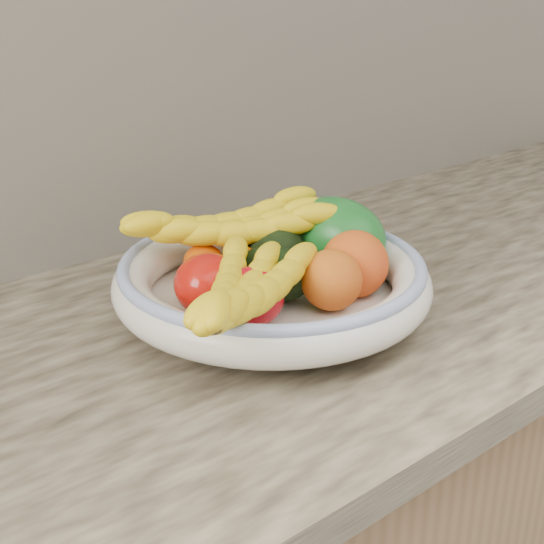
{
  "coord_description": "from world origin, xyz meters",
  "views": [
    {
      "loc": [
        -0.55,
        1.0,
        1.32
      ],
      "look_at": [
        0.0,
        1.66,
        0.96
      ],
      "focal_mm": 50.0,
      "sensor_mm": 36.0,
      "label": 1
    }
  ],
  "objects": [
    {
      "name": "avocado_center",
      "position": [
        -0.01,
        1.65,
        0.96
      ],
      "size": [
        0.11,
        0.12,
        0.07
      ],
      "primitive_type": "ellipsoid",
      "rotation": [
        0.0,
        0.0,
        0.53
      ],
      "color": "black",
      "rests_on": "fruit_bowl"
    },
    {
      "name": "clementine_back_right",
      "position": [
        0.05,
        1.78,
        0.95
      ],
      "size": [
        0.07,
        0.07,
        0.05
      ],
      "primitive_type": "ellipsoid",
      "rotation": [
        0.0,
        0.0,
        -0.38
      ],
      "color": "orange",
      "rests_on": "fruit_bowl"
    },
    {
      "name": "avocado_right",
      "position": [
        0.05,
        1.71,
        0.96
      ],
      "size": [
        0.11,
        0.13,
        0.07
      ],
      "primitive_type": "ellipsoid",
      "rotation": [
        0.0,
        0.0,
        -0.41
      ],
      "color": "black",
      "rests_on": "fruit_bowl"
    },
    {
      "name": "clementine_back_mid",
      "position": [
        -0.0,
        1.71,
        0.95
      ],
      "size": [
        0.06,
        0.06,
        0.05
      ],
      "primitive_type": "ellipsoid",
      "rotation": [
        0.0,
        0.0,
        0.29
      ],
      "color": "orange",
      "rests_on": "fruit_bowl"
    },
    {
      "name": "banana_bunch_front",
      "position": [
        -0.1,
        1.58,
        0.98
      ],
      "size": [
        0.3,
        0.26,
        0.08
      ],
      "primitive_type": null,
      "rotation": [
        0.0,
        0.0,
        0.62
      ],
      "color": "yellow",
      "rests_on": "fruit_bowl"
    },
    {
      "name": "peach_right",
      "position": [
        0.08,
        1.6,
        0.97
      ],
      "size": [
        0.09,
        0.09,
        0.08
      ],
      "primitive_type": "ellipsoid",
      "rotation": [
        0.0,
        0.0,
        0.04
      ],
      "color": "orange",
      "rests_on": "fruit_bowl"
    },
    {
      "name": "fruit_bowl",
      "position": [
        0.0,
        1.66,
        0.95
      ],
      "size": [
        0.39,
        0.39,
        0.08
      ],
      "color": "silver",
      "rests_on": "kitchen_counter"
    },
    {
      "name": "tomato_left",
      "position": [
        -0.08,
        1.67,
        0.96
      ],
      "size": [
        0.1,
        0.1,
        0.07
      ],
      "primitive_type": "ellipsoid",
      "rotation": [
        0.0,
        0.0,
        -0.26
      ],
      "color": "#B31008",
      "rests_on": "fruit_bowl"
    },
    {
      "name": "banana_bunch_back",
      "position": [
        0.0,
        1.75,
        0.99
      ],
      "size": [
        0.31,
        0.2,
        0.08
      ],
      "primitive_type": null,
      "rotation": [
        0.0,
        0.0,
        -0.35
      ],
      "color": "yellow",
      "rests_on": "fruit_bowl"
    },
    {
      "name": "green_mango",
      "position": [
        0.12,
        1.67,
        0.98
      ],
      "size": [
        0.15,
        0.16,
        0.13
      ],
      "primitive_type": "ellipsoid",
      "rotation": [
        0.0,
        0.31,
        0.2
      ],
      "color": "#10581A",
      "rests_on": "fruit_bowl"
    },
    {
      "name": "tomato_near_left",
      "position": [
        -0.07,
        1.62,
        0.96
      ],
      "size": [
        0.1,
        0.1,
        0.07
      ],
      "primitive_type": "ellipsoid",
      "rotation": [
        0.0,
        0.0,
        0.43
      ],
      "color": "red",
      "rests_on": "fruit_bowl"
    },
    {
      "name": "clementine_back_left",
      "position": [
        -0.04,
        1.75,
        0.95
      ],
      "size": [
        0.06,
        0.06,
        0.05
      ],
      "primitive_type": "ellipsoid",
      "rotation": [
        0.0,
        0.0,
        0.16
      ],
      "color": "#E05504",
      "rests_on": "fruit_bowl"
    },
    {
      "name": "peach_front",
      "position": [
        0.03,
        1.59,
        0.97
      ],
      "size": [
        0.09,
        0.09,
        0.07
      ],
      "primitive_type": "ellipsoid",
      "rotation": [
        0.0,
        0.0,
        0.3
      ],
      "color": "orange",
      "rests_on": "fruit_bowl"
    }
  ]
}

